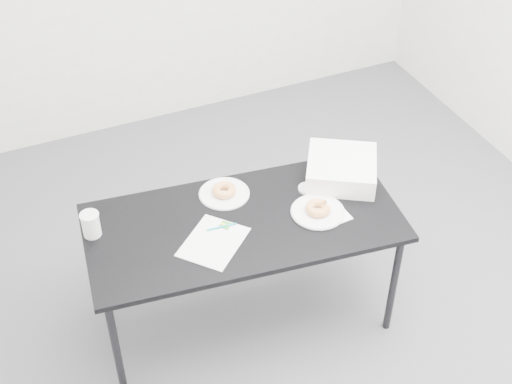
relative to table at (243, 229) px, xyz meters
name	(u,v)px	position (x,y,z in m)	size (l,w,h in m)	color
floor	(274,308)	(0.16, -0.02, -0.62)	(4.00, 4.00, 0.00)	#4A494E
table	(243,229)	(0.00, 0.00, 0.00)	(1.55, 0.86, 0.67)	black
scorecard	(213,242)	(-0.18, -0.08, 0.05)	(0.24, 0.30, 0.00)	white
logo_patch	(225,225)	(-0.09, 0.00, 0.05)	(0.05, 0.05, 0.00)	#3B922A
pen	(222,227)	(-0.11, -0.01, 0.06)	(0.01, 0.01, 0.14)	#0D8C99
napkin	(327,214)	(0.38, -0.12, 0.05)	(0.18, 0.18, 0.00)	white
plate_near	(318,212)	(0.35, -0.09, 0.06)	(0.26, 0.26, 0.01)	white
donut_near	(318,208)	(0.35, -0.09, 0.08)	(0.12, 0.12, 0.04)	#D07E42
plate_far	(224,194)	(-0.01, 0.21, 0.05)	(0.25, 0.25, 0.01)	white
donut_far	(224,190)	(-0.01, 0.21, 0.08)	(0.12, 0.12, 0.04)	#D07E42
coffee_cup	(91,224)	(-0.67, 0.19, 0.11)	(0.08, 0.08, 0.12)	white
cup_lid	(308,189)	(0.38, 0.08, 0.06)	(0.09, 0.09, 0.01)	silver
bakery_box	(341,169)	(0.57, 0.10, 0.11)	(0.34, 0.34, 0.11)	white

